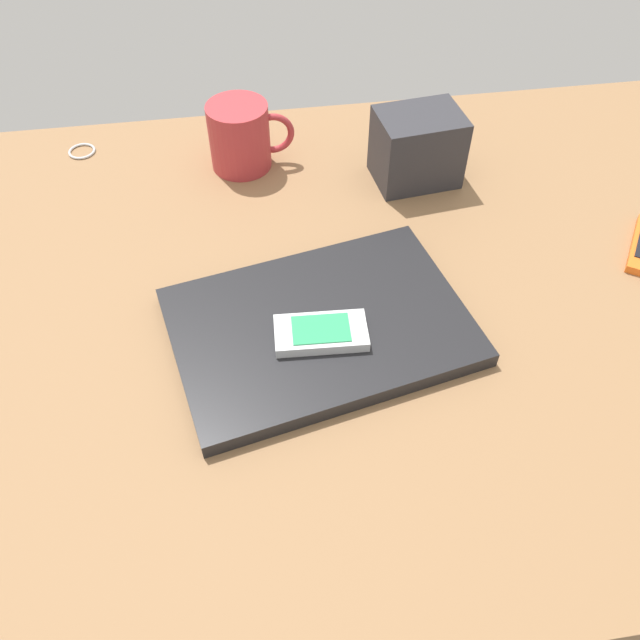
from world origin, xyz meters
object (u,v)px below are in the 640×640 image
object	(u,v)px
laptop_closed	(320,327)
key_ring	(82,151)
cell_phone_on_laptop	(321,333)
desk_organizer	(417,148)
coffee_mug	(241,136)

from	to	relation	value
laptop_closed	key_ring	world-z (taller)	laptop_closed
cell_phone_on_laptop	desk_organizer	bearing A→B (deg)	58.48
desk_organizer	laptop_closed	bearing A→B (deg)	-129.95
cell_phone_on_laptop	coffee_mug	distance (cm)	34.88
desk_organizer	key_ring	distance (cm)	47.53
desk_organizer	coffee_mug	bearing A→B (deg)	157.48
laptop_closed	desk_organizer	world-z (taller)	desk_organizer
cell_phone_on_laptop	key_ring	world-z (taller)	cell_phone_on_laptop
coffee_mug	desk_organizer	bearing A→B (deg)	-15.85
coffee_mug	laptop_closed	bearing A→B (deg)	-79.54
laptop_closed	cell_phone_on_laptop	xyz separation A→B (cm)	(-0.23, -2.19, 1.56)
cell_phone_on_laptop	key_ring	size ratio (longest dim) A/B	2.60
laptop_closed	cell_phone_on_laptop	distance (cm)	2.70
desk_organizer	key_ring	xyz separation A→B (cm)	(-45.52, 12.88, -4.58)
laptop_closed	desk_organizer	size ratio (longest dim) A/B	2.88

